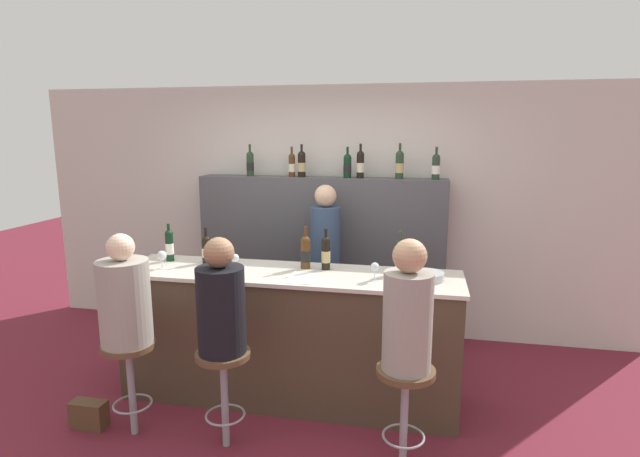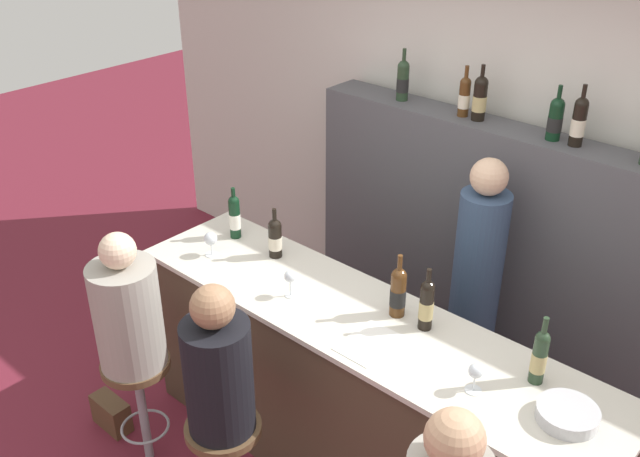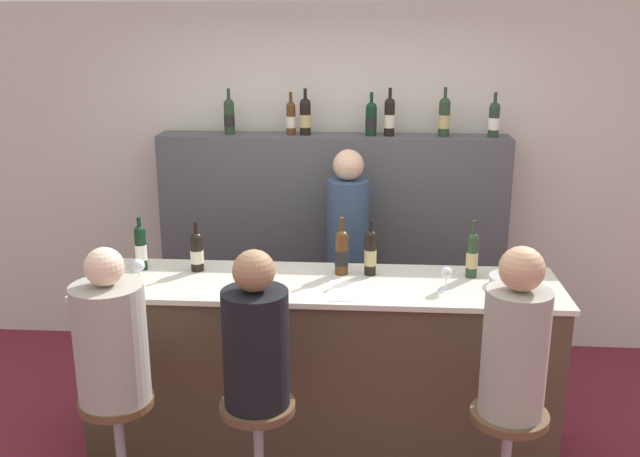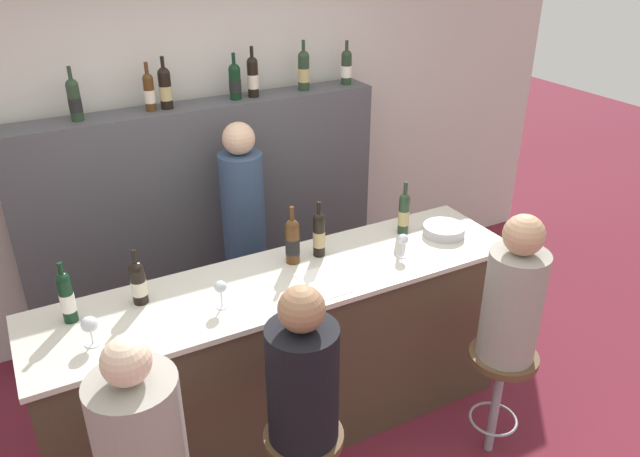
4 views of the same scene
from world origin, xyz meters
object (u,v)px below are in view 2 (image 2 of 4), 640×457
Objects in this scene: wine_bottle_counter_2 at (398,291)px; wine_bottle_counter_3 at (426,304)px; wine_glass_1 at (290,278)px; wine_glass_0 at (211,239)px; wine_glass_2 at (475,373)px; wine_bottle_counter_1 at (275,238)px; guest_seated_middle at (218,369)px; handbag at (111,413)px; wine_bottle_backbar_4 at (579,121)px; bartender at (474,296)px; bar_stool_left at (138,384)px; guest_seated_left at (127,311)px; wine_bottle_backbar_3 at (555,118)px; metal_bowl at (567,414)px; wine_bottle_counter_0 at (235,216)px; wine_bottle_counter_4 at (540,356)px; wine_bottle_backbar_0 at (403,80)px; bar_stool_middle at (225,449)px; wine_bottle_backbar_1 at (464,96)px; wine_bottle_backbar_2 at (480,98)px.

wine_bottle_counter_3 is at bearing 0.00° from wine_bottle_counter_2.
wine_bottle_counter_2 is at bearing 24.84° from wine_glass_1.
wine_glass_0 reaches higher than wine_glass_2.
wine_bottle_counter_1 is 0.98m from guest_seated_middle.
guest_seated_middle reaches higher than handbag.
wine_bottle_counter_3 is 1.32m from wine_bottle_backbar_4.
guest_seated_middle is 1.68m from bartender.
bar_stool_left is at bearing -123.83° from bartender.
wine_glass_2 is at bearing 0.00° from wine_glass_0.
guest_seated_middle is at bearing 0.00° from guest_seated_left.
wine_bottle_backbar_3 reaches higher than metal_bowl.
wine_glass_1 is at bearing -19.12° from wine_bottle_counter_0.
wine_glass_0 is 0.87m from bar_stool_left.
wine_bottle_counter_4 is at bearing 25.02° from bar_stool_left.
bartender is (-0.15, 0.77, -0.41)m from wine_bottle_counter_3.
wine_bottle_counter_0 is at bearing -139.05° from wine_bottle_backbar_3.
handbag is at bearing -149.46° from wine_bottle_counter_2.
wine_bottle_counter_4 is at bearing -35.96° from wine_bottle_backbar_0.
wine_bottle_counter_2 is at bearing 38.33° from bar_stool_left.
bar_stool_left is (-2.02, -0.71, -0.55)m from metal_bowl.
metal_bowl is at bearing -62.87° from wine_bottle_backbar_4.
bar_stool_middle is (-1.11, -0.85, -0.65)m from wine_bottle_counter_4.
bartender is at bearing 101.31° from wine_bottle_counter_3.
wine_bottle_backbar_3 reaches higher than wine_bottle_backbar_1.
bar_stool_left is (-0.76, -2.00, -1.28)m from wine_bottle_backbar_2.
metal_bowl is 0.32× the size of guest_seated_middle.
handbag is (-2.01, -0.61, -1.05)m from wine_glass_2.
wine_bottle_counter_3 is 1.43m from wine_bottle_backbar_1.
wine_bottle_backbar_1 is 2.15m from guest_seated_middle.
wine_bottle_counter_1 is 2.15× the size of wine_glass_2.
metal_bowl is (1.26, -1.29, -0.73)m from wine_bottle_backbar_2.
guest_seated_left reaches higher than wine_glass_1.
wine_bottle_counter_1 is 0.84m from wine_bottle_counter_2.
bartender is (0.38, 1.61, -0.25)m from guest_seated_middle.
guest_seated_middle is at bearing -142.74° from wine_bottle_counter_4.
wine_glass_2 is (0.99, -1.39, -0.65)m from wine_bottle_backbar_1.
wine_bottle_counter_1 is at bearing -0.00° from wine_bottle_counter_0.
bartender is (-0.56, 1.00, -0.37)m from wine_glass_2.
wine_bottle_counter_3 is 0.98× the size of wine_bottle_backbar_4.
wine_bottle_counter_0 is 1.58m from wine_bottle_backbar_2.
wine_bottle_counter_4 is 1.14m from bartender.
metal_bowl is 0.36× the size of bar_stool_middle.
wine_bottle_backbar_1 reaches higher than metal_bowl.
wine_bottle_backbar_2 is 0.47× the size of bar_stool_middle.
bar_stool_middle is at bearing 0.00° from guest_seated_left.
wine_bottle_backbar_3 reaches higher than handbag.
bar_stool_middle is 1.15m from handbag.
wine_bottle_backbar_2 is 2.38m from bar_stool_middle.
wine_bottle_counter_2 is 0.44× the size of guest_seated_left.
wine_bottle_counter_0 is 1.35m from wine_bottle_backbar_0.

